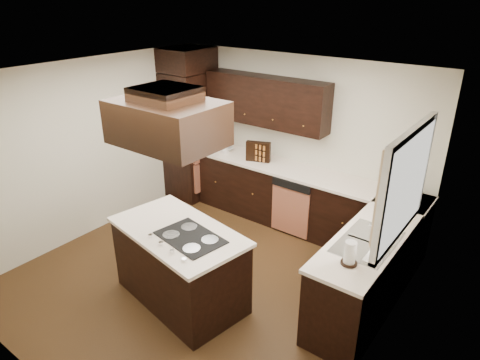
# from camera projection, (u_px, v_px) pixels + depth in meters

# --- Properties ---
(floor) EXTENTS (4.20, 4.20, 0.02)m
(floor) POSITION_uv_depth(u_px,v_px,m) (205.00, 277.00, 5.41)
(floor) COLOR #56371A
(floor) RESTS_ON ground
(ceiling) EXTENTS (4.20, 4.20, 0.02)m
(ceiling) POSITION_uv_depth(u_px,v_px,m) (197.00, 76.00, 4.37)
(ceiling) COLOR silver
(ceiling) RESTS_ON ground
(wall_back) EXTENTS (4.20, 0.02, 2.50)m
(wall_back) POSITION_uv_depth(u_px,v_px,m) (295.00, 140.00, 6.43)
(wall_back) COLOR beige
(wall_back) RESTS_ON ground
(wall_front) EXTENTS (4.20, 0.02, 2.50)m
(wall_front) POSITION_uv_depth(u_px,v_px,m) (22.00, 278.00, 3.35)
(wall_front) COLOR beige
(wall_front) RESTS_ON ground
(wall_left) EXTENTS (0.02, 4.20, 2.50)m
(wall_left) POSITION_uv_depth(u_px,v_px,m) (90.00, 149.00, 6.05)
(wall_left) COLOR beige
(wall_left) RESTS_ON ground
(wall_right) EXTENTS (0.02, 4.20, 2.50)m
(wall_right) POSITION_uv_depth(u_px,v_px,m) (382.00, 249.00, 3.73)
(wall_right) COLOR beige
(wall_right) RESTS_ON ground
(oven_column) EXTENTS (0.65, 0.75, 2.12)m
(oven_column) POSITION_uv_depth(u_px,v_px,m) (191.00, 136.00, 7.18)
(oven_column) COLOR black
(oven_column) RESTS_ON floor
(wall_oven_face) EXTENTS (0.05, 0.62, 0.78)m
(wall_oven_face) POSITION_uv_depth(u_px,v_px,m) (206.00, 137.00, 6.97)
(wall_oven_face) COLOR #BC6A4C
(wall_oven_face) RESTS_ON oven_column
(base_cabinets_back) EXTENTS (2.93, 0.60, 0.88)m
(base_cabinets_back) POSITION_uv_depth(u_px,v_px,m) (284.00, 196.00, 6.51)
(base_cabinets_back) COLOR black
(base_cabinets_back) RESTS_ON floor
(base_cabinets_right) EXTENTS (0.60, 2.40, 0.88)m
(base_cabinets_right) POSITION_uv_depth(u_px,v_px,m) (374.00, 265.00, 4.89)
(base_cabinets_right) COLOR black
(base_cabinets_right) RESTS_ON floor
(countertop_back) EXTENTS (2.93, 0.63, 0.04)m
(countertop_back) POSITION_uv_depth(u_px,v_px,m) (285.00, 168.00, 6.31)
(countertop_back) COLOR white
(countertop_back) RESTS_ON base_cabinets_back
(countertop_right) EXTENTS (0.63, 2.40, 0.04)m
(countertop_right) POSITION_uv_depth(u_px,v_px,m) (378.00, 229.00, 4.71)
(countertop_right) COLOR white
(countertop_right) RESTS_ON base_cabinets_right
(upper_cabinets) EXTENTS (2.00, 0.34, 0.72)m
(upper_cabinets) POSITION_uv_depth(u_px,v_px,m) (266.00, 101.00, 6.30)
(upper_cabinets) COLOR black
(upper_cabinets) RESTS_ON wall_back
(dishwasher_front) EXTENTS (0.60, 0.05, 0.72)m
(dishwasher_front) POSITION_uv_depth(u_px,v_px,m) (290.00, 211.00, 6.16)
(dishwasher_front) COLOR #BC6A4C
(dishwasher_front) RESTS_ON floor
(window_frame) EXTENTS (0.06, 1.32, 1.12)m
(window_frame) POSITION_uv_depth(u_px,v_px,m) (405.00, 185.00, 3.99)
(window_frame) COLOR silver
(window_frame) RESTS_ON wall_right
(window_pane) EXTENTS (0.00, 1.20, 1.00)m
(window_pane) POSITION_uv_depth(u_px,v_px,m) (408.00, 186.00, 3.97)
(window_pane) COLOR white
(window_pane) RESTS_ON wall_right
(curtain_left) EXTENTS (0.02, 0.34, 0.90)m
(curtain_left) POSITION_uv_depth(u_px,v_px,m) (383.00, 194.00, 3.70)
(curtain_left) COLOR #FBEDC6
(curtain_left) RESTS_ON wall_right
(curtain_right) EXTENTS (0.02, 0.34, 0.90)m
(curtain_right) POSITION_uv_depth(u_px,v_px,m) (413.00, 165.00, 4.31)
(curtain_right) COLOR #FBEDC6
(curtain_right) RESTS_ON wall_right
(sink_rim) EXTENTS (0.52, 0.84, 0.01)m
(sink_rim) POSITION_uv_depth(u_px,v_px,m) (368.00, 242.00, 4.43)
(sink_rim) COLOR silver
(sink_rim) RESTS_ON countertop_right
(island) EXTENTS (1.63, 1.07, 0.88)m
(island) POSITION_uv_depth(u_px,v_px,m) (180.00, 266.00, 4.86)
(island) COLOR black
(island) RESTS_ON floor
(island_top) EXTENTS (1.69, 1.13, 0.04)m
(island_top) POSITION_uv_depth(u_px,v_px,m) (178.00, 231.00, 4.67)
(island_top) COLOR white
(island_top) RESTS_ON island
(cooktop) EXTENTS (0.78, 0.59, 0.01)m
(cooktop) POSITION_uv_depth(u_px,v_px,m) (190.00, 237.00, 4.51)
(cooktop) COLOR black
(cooktop) RESTS_ON island_top
(range_hood) EXTENTS (1.05, 0.72, 0.42)m
(range_hood) POSITION_uv_depth(u_px,v_px,m) (167.00, 123.00, 4.06)
(range_hood) COLOR black
(range_hood) RESTS_ON ceiling
(hood_duct) EXTENTS (0.55, 0.50, 0.13)m
(hood_duct) POSITION_uv_depth(u_px,v_px,m) (165.00, 94.00, 3.95)
(hood_duct) COLOR black
(hood_duct) RESTS_ON ceiling
(blender_base) EXTENTS (0.15, 0.15, 0.10)m
(blender_base) POSITION_uv_depth(u_px,v_px,m) (224.00, 149.00, 6.86)
(blender_base) COLOR silver
(blender_base) RESTS_ON countertop_back
(blender_pitcher) EXTENTS (0.13, 0.13, 0.26)m
(blender_pitcher) POSITION_uv_depth(u_px,v_px,m) (224.00, 138.00, 6.79)
(blender_pitcher) COLOR silver
(blender_pitcher) RESTS_ON blender_base
(spice_rack) EXTENTS (0.38, 0.22, 0.31)m
(spice_rack) POSITION_uv_depth(u_px,v_px,m) (258.00, 152.00, 6.46)
(spice_rack) COLOR black
(spice_rack) RESTS_ON countertop_back
(mixing_bowl) EXTENTS (0.33, 0.33, 0.06)m
(mixing_bowl) POSITION_uv_depth(u_px,v_px,m) (225.00, 149.00, 6.92)
(mixing_bowl) COLOR silver
(mixing_bowl) RESTS_ON countertop_back
(soap_bottle) EXTENTS (0.10, 0.10, 0.17)m
(soap_bottle) POSITION_uv_depth(u_px,v_px,m) (389.00, 213.00, 4.83)
(soap_bottle) COLOR silver
(soap_bottle) RESTS_ON countertop_right
(paper_towel) EXTENTS (0.15, 0.15, 0.25)m
(paper_towel) POSITION_uv_depth(u_px,v_px,m) (350.00, 253.00, 4.03)
(paper_towel) COLOR silver
(paper_towel) RESTS_ON countertop_right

